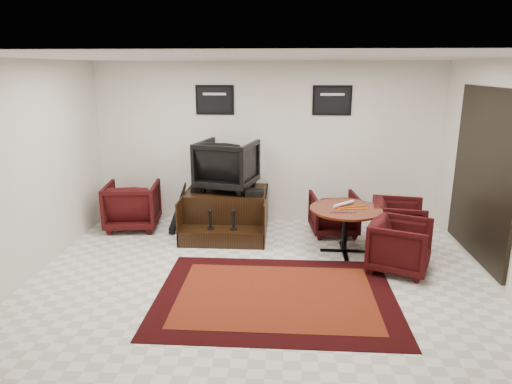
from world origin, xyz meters
TOP-DOWN VIEW (x-y plane):
  - ground at (0.00, 0.00)m, footprint 6.00×6.00m
  - room_shell at (0.41, 0.12)m, footprint 6.02×5.02m
  - area_rug at (0.24, -0.40)m, footprint 2.89×2.17m
  - shine_podium at (-0.64, 1.84)m, footprint 1.36×1.39m
  - shine_chair at (-0.64, 1.98)m, footprint 1.08×1.03m
  - shoes_pair at (-1.11, 1.82)m, footprint 0.22×0.26m
  - polish_kit at (-0.16, 1.59)m, footprint 0.29×0.21m
  - umbrella_black at (-1.41, 1.62)m, footprint 0.33×0.12m
  - umbrella_hooked at (-1.44, 1.76)m, footprint 0.33×0.12m
  - armchair_side at (-2.28, 1.91)m, footprint 0.95×0.90m
  - meeting_table at (1.23, 1.05)m, footprint 1.05×1.05m
  - table_chair_back at (1.15, 1.85)m, footprint 0.81×0.77m
  - table_chair_window at (2.09, 1.39)m, footprint 0.84×0.88m
  - table_chair_corner at (1.90, 0.45)m, footprint 0.95×0.98m
  - paper_roll at (1.21, 1.18)m, footprint 0.34×0.32m
  - table_clutter at (1.27, 1.00)m, footprint 0.57×0.38m

SIDE VIEW (x-z plane):
  - ground at x=0.00m, z-range 0.00..0.00m
  - area_rug at x=0.24m, z-range 0.00..0.01m
  - shine_podium at x=-0.64m, z-range -0.03..0.67m
  - table_chair_back at x=1.15m, z-range 0.00..0.76m
  - table_chair_corner at x=1.90m, z-range 0.00..0.78m
  - table_chair_window at x=2.09m, z-range 0.00..0.79m
  - armchair_side at x=-2.28m, z-range 0.00..0.88m
  - umbrella_black at x=-1.41m, z-range 0.00..0.89m
  - umbrella_hooked at x=-1.44m, z-range 0.00..0.89m
  - meeting_table at x=1.23m, z-range 0.26..0.95m
  - table_clutter at x=1.27m, z-range 0.69..0.70m
  - paper_roll at x=1.21m, z-range 0.69..0.74m
  - shoes_pair at x=-1.11m, z-range 0.70..0.79m
  - polish_kit at x=-0.16m, z-range 0.70..0.80m
  - shine_chair at x=-0.64m, z-range 0.70..1.62m
  - room_shell at x=0.41m, z-range 0.38..3.19m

